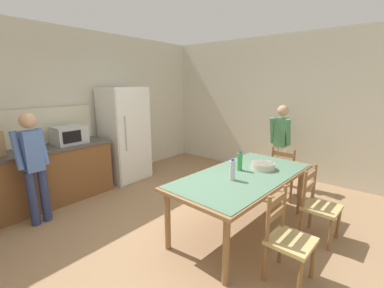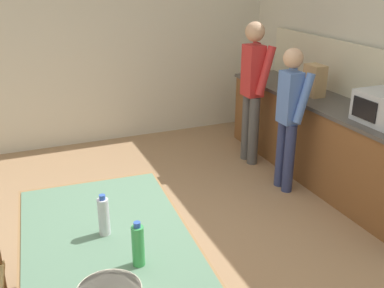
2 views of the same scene
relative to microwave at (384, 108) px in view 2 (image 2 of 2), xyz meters
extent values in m
plane|color=#9E7A56|center=(0.18, -2.21, -1.09)|extent=(8.32, 8.32, 0.00)
cube|color=beige|center=(-3.08, -2.21, 0.36)|extent=(0.12, 5.20, 2.90)
cube|color=brown|center=(-0.91, 0.02, -0.64)|extent=(2.97, 0.62, 0.90)
cube|color=#4C4742|center=(-0.91, 0.02, -0.17)|extent=(3.01, 0.66, 0.04)
cube|color=#B7BCC1|center=(-1.58, 0.02, -0.16)|extent=(0.52, 0.38, 0.02)
cube|color=beige|center=(-0.91, 0.33, 0.15)|extent=(2.97, 0.03, 0.60)
cube|color=black|center=(-0.05, -0.19, 0.00)|extent=(0.30, 0.01, 0.19)
cube|color=tan|center=(-1.05, -0.01, 0.03)|extent=(0.24, 0.16, 0.36)
cylinder|color=olive|center=(-0.10, -3.17, -0.72)|extent=(0.07, 0.07, 0.74)
cylinder|color=olive|center=(-0.05, -2.34, -0.72)|extent=(0.07, 0.07, 0.74)
cube|color=olive|center=(0.88, -2.81, -0.33)|extent=(2.17, 1.15, 0.04)
cube|color=#567A60|center=(0.88, -2.81, -0.31)|extent=(2.08, 1.10, 0.01)
cylinder|color=silver|center=(0.62, -2.79, -0.18)|extent=(0.07, 0.07, 0.24)
cylinder|color=#2D51B2|center=(0.62, -2.79, -0.05)|extent=(0.04, 0.04, 0.03)
cylinder|color=green|center=(1.00, -2.68, -0.18)|extent=(0.07, 0.07, 0.24)
cylinder|color=#2D51B2|center=(1.00, -2.68, -0.05)|extent=(0.04, 0.04, 0.03)
cylinder|color=#4C4C4C|center=(-1.66, -0.51, -0.66)|extent=(0.13, 0.13, 0.86)
cylinder|color=#4C4C4C|center=(-1.49, -0.51, -0.66)|extent=(0.13, 0.13, 0.86)
cube|color=red|center=(-1.58, -0.51, 0.08)|extent=(0.24, 0.20, 0.61)
sphere|color=tan|center=(-1.58, -0.51, 0.53)|extent=(0.23, 0.23, 0.23)
cylinder|color=red|center=(-1.75, -0.44, 0.10)|extent=(0.10, 0.23, 0.58)
cylinder|color=red|center=(-1.41, -0.44, 0.10)|extent=(0.10, 0.23, 0.58)
cylinder|color=navy|center=(-0.84, -0.53, -0.70)|extent=(0.12, 0.12, 0.78)
cylinder|color=navy|center=(-0.68, -0.53, -0.70)|extent=(0.12, 0.12, 0.78)
cube|color=#5175BC|center=(-0.76, -0.53, -0.04)|extent=(0.22, 0.18, 0.55)
sphere|color=tan|center=(-0.76, -0.53, 0.37)|extent=(0.21, 0.21, 0.21)
cylinder|color=#5175BC|center=(-0.91, -0.46, -0.01)|extent=(0.09, 0.21, 0.52)
cylinder|color=#5175BC|center=(-0.61, -0.46, -0.01)|extent=(0.09, 0.21, 0.52)
camera|label=1|loc=(-1.97, -4.28, 0.84)|focal=24.00mm
camera|label=2|loc=(3.02, -3.21, 1.24)|focal=42.00mm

